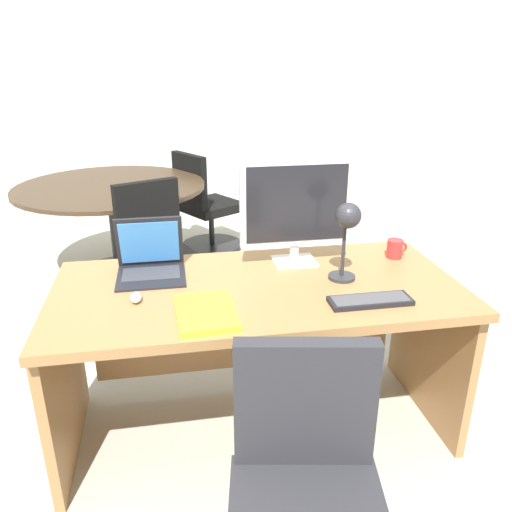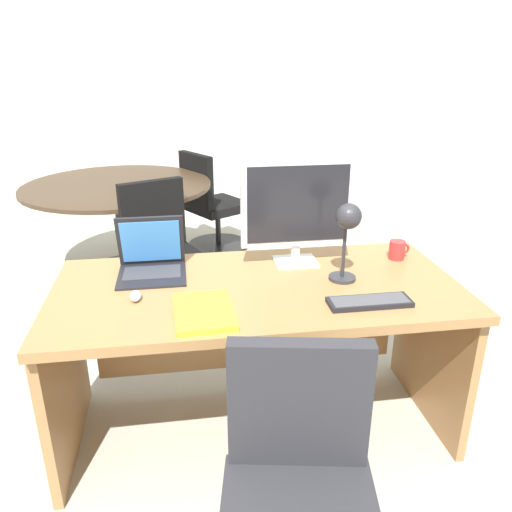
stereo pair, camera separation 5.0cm
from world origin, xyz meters
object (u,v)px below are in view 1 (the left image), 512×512
(desk_lamp, at_px, (347,226))
(coffee_mug, at_px, (395,249))
(meeting_chair_near, at_px, (205,212))
(laptop, at_px, (150,256))
(meeting_table, at_px, (113,207))
(desk, at_px, (256,321))
(keyboard, at_px, (370,301))
(book, at_px, (206,312))
(meeting_chair_far, at_px, (161,267))
(monitor, at_px, (296,206))
(mouse, at_px, (136,297))

(desk_lamp, xyz_separation_m, coffee_mug, (0.34, 0.22, -0.21))
(desk_lamp, bearing_deg, meeting_chair_near, 99.67)
(laptop, relative_size, coffee_mug, 2.94)
(coffee_mug, relative_size, meeting_table, 0.07)
(desk, distance_m, keyboard, 0.55)
(desk, relative_size, book, 5.35)
(coffee_mug, bearing_deg, laptop, 179.01)
(desk_lamp, bearing_deg, meeting_chair_far, 124.42)
(desk, relative_size, laptop, 5.83)
(laptop, distance_m, coffee_mug, 1.18)
(meeting_table, distance_m, meeting_chair_near, 0.91)
(keyboard, height_order, book, same)
(desk_lamp, height_order, meeting_chair_far, desk_lamp)
(desk_lamp, relative_size, coffee_mug, 3.49)
(book, distance_m, meeting_table, 2.30)
(monitor, bearing_deg, coffee_mug, -2.51)
(meeting_chair_far, bearing_deg, mouse, -93.28)
(coffee_mug, height_order, meeting_chair_near, meeting_chair_near)
(monitor, xyz_separation_m, laptop, (-0.67, -0.00, -0.20))
(book, relative_size, meeting_chair_far, 0.35)
(mouse, distance_m, meeting_table, 2.09)
(mouse, height_order, book, mouse)
(desk, relative_size, monitor, 3.36)
(coffee_mug, bearing_deg, book, -156.00)
(coffee_mug, xyz_separation_m, meeting_chair_far, (-1.16, 0.98, -0.43))
(mouse, relative_size, meeting_chair_near, 0.09)
(coffee_mug, bearing_deg, desk_lamp, -146.92)
(desk_lamp, xyz_separation_m, meeting_table, (-1.18, 2.01, -0.44))
(meeting_chair_far, bearing_deg, book, -82.04)
(laptop, bearing_deg, mouse, -101.03)
(meeting_table, bearing_deg, desk, -67.74)
(desk, xyz_separation_m, desk_lamp, (0.38, -0.07, 0.46))
(coffee_mug, bearing_deg, meeting_chair_near, 108.63)
(monitor, height_order, keyboard, monitor)
(book, xyz_separation_m, meeting_table, (-0.55, 2.22, -0.19))
(mouse, bearing_deg, meeting_table, 97.87)
(meeting_chair_near, bearing_deg, monitor, -83.38)
(mouse, xyz_separation_m, meeting_chair_far, (0.07, 1.25, -0.40))
(mouse, xyz_separation_m, meeting_chair_near, (0.47, 2.52, -0.41))
(book, bearing_deg, coffee_mug, 24.00)
(meeting_table, xyz_separation_m, meeting_chair_far, (0.36, -0.81, -0.20))
(book, bearing_deg, desk, 48.60)
(keyboard, bearing_deg, desk, 144.79)
(desk_lamp, distance_m, meeting_table, 2.37)
(keyboard, bearing_deg, meeting_chair_near, 99.57)
(laptop, xyz_separation_m, meeting_chair_far, (0.02, 0.96, -0.46))
(laptop, distance_m, keyboard, 0.99)
(keyboard, bearing_deg, coffee_mug, 55.65)
(coffee_mug, relative_size, meeting_chair_far, 0.11)
(desk, relative_size, mouse, 21.57)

